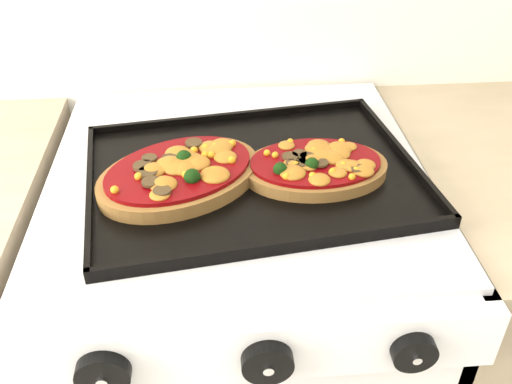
{
  "coord_description": "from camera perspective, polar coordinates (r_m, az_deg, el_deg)",
  "views": [
    {
      "loc": [
        -0.01,
        0.95,
        1.4
      ],
      "look_at": [
        0.04,
        1.62,
        0.92
      ],
      "focal_mm": 40.0,
      "sensor_mm": 36.0,
      "label": 1
    }
  ],
  "objects": [
    {
      "name": "knob_right",
      "position": [
        0.73,
        15.53,
        -15.22
      ],
      "size": [
        0.05,
        0.02,
        0.05
      ],
      "primitive_type": "cylinder",
      "rotation": [
        1.57,
        0.0,
        0.0
      ],
      "color": "black",
      "rests_on": "control_panel"
    },
    {
      "name": "knob_left",
      "position": [
        0.7,
        -15.04,
        -17.2
      ],
      "size": [
        0.06,
        0.02,
        0.06
      ],
      "primitive_type": "cylinder",
      "rotation": [
        1.57,
        0.0,
        0.0
      ],
      "color": "black",
      "rests_on": "control_panel"
    },
    {
      "name": "knob_center",
      "position": [
        0.69,
        1.16,
        -16.71
      ],
      "size": [
        0.06,
        0.02,
        0.06
      ],
      "primitive_type": "cylinder",
      "rotation": [
        1.57,
        0.0,
        0.0
      ],
      "color": "black",
      "rests_on": "control_panel"
    },
    {
      "name": "stove",
      "position": [
        1.21,
        -1.4,
        -15.96
      ],
      "size": [
        0.6,
        0.6,
        0.91
      ],
      "primitive_type": "cube",
      "color": "white",
      "rests_on": "floor"
    },
    {
      "name": "baking_tray",
      "position": [
        0.87,
        -0.28,
        2.01
      ],
      "size": [
        0.54,
        0.43,
        0.02
      ],
      "primitive_type": "cube",
      "rotation": [
        0.0,
        0.0,
        0.13
      ],
      "color": "black",
      "rests_on": "stove"
    },
    {
      "name": "pizza_right",
      "position": [
        0.86,
        5.94,
        2.65
      ],
      "size": [
        0.22,
        0.15,
        0.03
      ],
      "primitive_type": null,
      "rotation": [
        0.0,
        0.0,
        0.03
      ],
      "color": "olive",
      "rests_on": "baking_tray"
    },
    {
      "name": "control_panel",
      "position": [
        0.7,
        -0.18,
        -15.51
      ],
      "size": [
        0.6,
        0.02,
        0.09
      ],
      "primitive_type": "cube",
      "color": "white",
      "rests_on": "stove"
    },
    {
      "name": "pizza_left",
      "position": [
        0.85,
        -7.69,
        1.94
      ],
      "size": [
        0.3,
        0.27,
        0.04
      ],
      "primitive_type": null,
      "rotation": [
        0.0,
        0.0,
        0.5
      ],
      "color": "olive",
      "rests_on": "baking_tray"
    }
  ]
}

